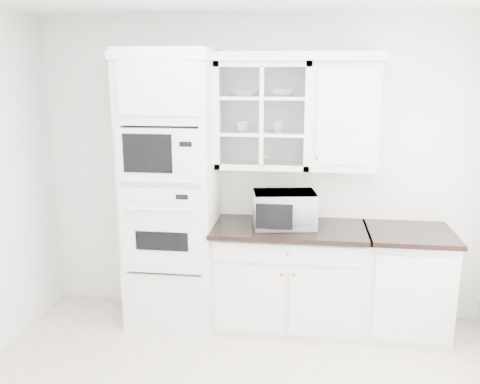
# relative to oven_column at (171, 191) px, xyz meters

# --- Properties ---
(room_shell) EXTENTS (4.00, 3.50, 2.70)m
(room_shell) POSITION_rel_oven_column_xyz_m (0.75, -0.99, 0.58)
(room_shell) COLOR white
(room_shell) RESTS_ON ground
(oven_column) EXTENTS (0.76, 0.68, 2.40)m
(oven_column) POSITION_rel_oven_column_xyz_m (0.00, 0.00, 0.00)
(oven_column) COLOR white
(oven_column) RESTS_ON ground
(base_cabinet_run) EXTENTS (1.32, 0.67, 0.92)m
(base_cabinet_run) POSITION_rel_oven_column_xyz_m (1.03, 0.03, -0.74)
(base_cabinet_run) COLOR white
(base_cabinet_run) RESTS_ON ground
(extra_base_cabinet) EXTENTS (0.72, 0.67, 0.92)m
(extra_base_cabinet) POSITION_rel_oven_column_xyz_m (2.03, 0.03, -0.74)
(extra_base_cabinet) COLOR white
(extra_base_cabinet) RESTS_ON ground
(upper_cabinet_glass) EXTENTS (0.80, 0.33, 0.90)m
(upper_cabinet_glass) POSITION_rel_oven_column_xyz_m (0.78, 0.17, 0.65)
(upper_cabinet_glass) COLOR white
(upper_cabinet_glass) RESTS_ON room_shell
(upper_cabinet_solid) EXTENTS (0.55, 0.33, 0.90)m
(upper_cabinet_solid) POSITION_rel_oven_column_xyz_m (1.46, 0.17, 0.65)
(upper_cabinet_solid) COLOR white
(upper_cabinet_solid) RESTS_ON room_shell
(crown_molding) EXTENTS (2.14, 0.38, 0.07)m
(crown_molding) POSITION_rel_oven_column_xyz_m (0.68, 0.14, 1.14)
(crown_molding) COLOR white
(crown_molding) RESTS_ON room_shell
(countertop_microwave) EXTENTS (0.58, 0.51, 0.30)m
(countertop_microwave) POSITION_rel_oven_column_xyz_m (0.98, 0.02, -0.13)
(countertop_microwave) COLOR white
(countertop_microwave) RESTS_ON base_cabinet_run
(bowl_a) EXTENTS (0.29, 0.29, 0.06)m
(bowl_a) POSITION_rel_oven_column_xyz_m (0.63, 0.15, 0.84)
(bowl_a) COLOR white
(bowl_a) RESTS_ON upper_cabinet_glass
(bowl_b) EXTENTS (0.26, 0.26, 0.07)m
(bowl_b) POSITION_rel_oven_column_xyz_m (0.93, 0.17, 0.84)
(bowl_b) COLOR white
(bowl_b) RESTS_ON upper_cabinet_glass
(cup_a) EXTENTS (0.14, 0.14, 0.09)m
(cup_a) POSITION_rel_oven_column_xyz_m (0.60, 0.15, 0.56)
(cup_a) COLOR white
(cup_a) RESTS_ON upper_cabinet_glass
(cup_b) EXTENTS (0.13, 0.13, 0.10)m
(cup_b) POSITION_rel_oven_column_xyz_m (0.90, 0.17, 0.56)
(cup_b) COLOR white
(cup_b) RESTS_ON upper_cabinet_glass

